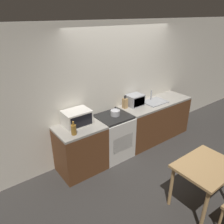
# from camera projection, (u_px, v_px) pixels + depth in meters

# --- Properties ---
(ground_plane) EXTENTS (16.00, 16.00, 0.00)m
(ground_plane) POSITION_uv_depth(u_px,v_px,m) (152.00, 162.00, 4.34)
(ground_plane) COLOR #33302D
(wall_back) EXTENTS (10.00, 0.06, 2.60)m
(wall_back) POSITION_uv_depth(u_px,v_px,m) (121.00, 87.00, 4.53)
(wall_back) COLOR silver
(wall_back) RESTS_ON ground_plane
(counter_left_run) EXTENTS (0.84, 0.62, 0.90)m
(counter_left_run) POSITION_uv_depth(u_px,v_px,m) (81.00, 149.00, 3.98)
(counter_left_run) COLOR brown
(counter_left_run) RESTS_ON ground_plane
(counter_right_run) EXTENTS (1.74, 0.62, 0.90)m
(counter_right_run) POSITION_uv_depth(u_px,v_px,m) (155.00, 120.00, 5.04)
(counter_right_run) COLOR brown
(counter_right_run) RESTS_ON ground_plane
(stove_range) EXTENTS (0.66, 0.62, 0.90)m
(stove_range) POSITION_uv_depth(u_px,v_px,m) (113.00, 136.00, 4.39)
(stove_range) COLOR silver
(stove_range) RESTS_ON ground_plane
(kettle) EXTENTS (0.18, 0.18, 0.18)m
(kettle) POSITION_uv_depth(u_px,v_px,m) (115.00, 112.00, 4.20)
(kettle) COLOR #B7B7BC
(kettle) RESTS_ON stove_range
(microwave) EXTENTS (0.47, 0.35, 0.27)m
(microwave) POSITION_uv_depth(u_px,v_px,m) (77.00, 118.00, 3.83)
(microwave) COLOR silver
(microwave) RESTS_ON counter_left_run
(bottle) EXTENTS (0.09, 0.09, 0.24)m
(bottle) POSITION_uv_depth(u_px,v_px,m) (74.00, 130.00, 3.53)
(bottle) COLOR olive
(bottle) RESTS_ON counter_left_run
(knife_block) EXTENTS (0.09, 0.09, 0.28)m
(knife_block) POSITION_uv_depth(u_px,v_px,m) (125.00, 103.00, 4.50)
(knife_block) COLOR tan
(knife_block) RESTS_ON counter_right_run
(toaster_oven) EXTENTS (0.34, 0.28, 0.24)m
(toaster_oven) POSITION_uv_depth(u_px,v_px,m) (135.00, 100.00, 4.63)
(toaster_oven) COLOR #999BA0
(toaster_oven) RESTS_ON counter_right_run
(sink_basin) EXTENTS (0.51, 0.38, 0.24)m
(sink_basin) POSITION_uv_depth(u_px,v_px,m) (155.00, 102.00, 4.83)
(sink_basin) COLOR #999BA0
(sink_basin) RESTS_ON counter_right_run
(dining_table) EXTENTS (0.86, 0.66, 0.74)m
(dining_table) POSITION_uv_depth(u_px,v_px,m) (205.00, 171.00, 3.14)
(dining_table) COLOR tan
(dining_table) RESTS_ON ground_plane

